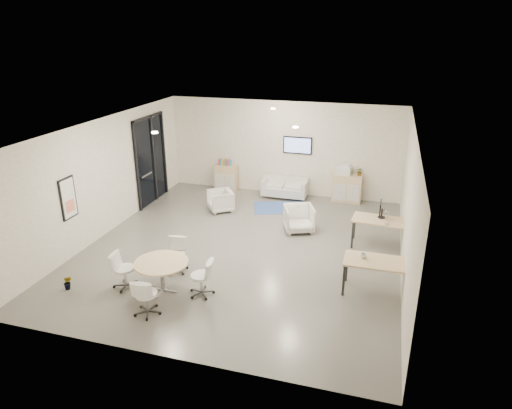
{
  "coord_description": "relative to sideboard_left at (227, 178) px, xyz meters",
  "views": [
    {
      "loc": [
        3.36,
        -10.33,
        5.43
      ],
      "look_at": [
        0.23,
        0.4,
        1.1
      ],
      "focal_mm": 32.0,
      "sensor_mm": 36.0,
      "label": 1
    }
  ],
  "objects": [
    {
      "name": "sideboard_right",
      "position": [
        4.25,
        -0.02,
        0.02
      ],
      "size": [
        0.94,
        0.45,
        0.94
      ],
      "color": "tan",
      "rests_on": "room_shell"
    },
    {
      "name": "artwork",
      "position": [
        -1.98,
        -5.87,
        1.1
      ],
      "size": [
        0.05,
        0.54,
        1.04
      ],
      "color": "black",
      "rests_on": "room_shell"
    },
    {
      "name": "room_shell",
      "position": [
        2.0,
        -4.27,
        1.15
      ],
      "size": [
        9.6,
        10.6,
        4.8
      ],
      "color": "#5C5A54",
      "rests_on": "ground"
    },
    {
      "name": "plant_floor",
      "position": [
        -1.11,
        -7.34,
        -0.37
      ],
      "size": [
        0.23,
        0.36,
        0.15
      ],
      "primitive_type": "imported",
      "rotation": [
        0.0,
        0.0,
        0.14
      ],
      "color": "#3F7F3F",
      "rests_on": "room_shell"
    },
    {
      "name": "armchair_left",
      "position": [
        0.5,
        -1.98,
        -0.08
      ],
      "size": [
        0.97,
        0.98,
        0.74
      ],
      "primitive_type": "imported",
      "rotation": [
        0.0,
        0.0,
        -0.94
      ],
      "color": "beige",
      "rests_on": "room_shell"
    },
    {
      "name": "cup",
      "position": [
        5.13,
        -5.5,
        0.39
      ],
      "size": [
        0.15,
        0.13,
        0.13
      ],
      "primitive_type": "imported",
      "rotation": [
        0.0,
        0.0,
        -0.2
      ],
      "color": "white",
      "rests_on": "desk_front"
    },
    {
      "name": "loveseat",
      "position": [
        2.18,
        -0.15,
        -0.14
      ],
      "size": [
        1.52,
        0.76,
        0.57
      ],
      "rotation": [
        0.0,
        0.0,
        -0.0
      ],
      "color": "beige",
      "rests_on": "room_shell"
    },
    {
      "name": "desk_front",
      "position": [
        5.46,
        -5.55,
        0.25
      ],
      "size": [
        1.48,
        0.74,
        0.77
      ],
      "rotation": [
        0.0,
        0.0,
        0.0
      ],
      "color": "tan",
      "rests_on": "room_shell"
    },
    {
      "name": "sideboard_left",
      "position": [
        0.0,
        0.0,
        0.0
      ],
      "size": [
        0.8,
        0.41,
        0.9
      ],
      "color": "tan",
      "rests_on": "room_shell"
    },
    {
      "name": "wall_tv",
      "position": [
        2.5,
        0.2,
        1.3
      ],
      "size": [
        0.98,
        0.06,
        0.58
      ],
      "color": "black",
      "rests_on": "room_shell"
    },
    {
      "name": "meeting_chairs",
      "position": [
        0.94,
        -6.79,
        -0.04
      ],
      "size": [
        2.39,
        2.39,
        0.82
      ],
      "color": "white",
      "rests_on": "room_shell"
    },
    {
      "name": "printer",
      "position": [
        4.1,
        -0.02,
        0.65
      ],
      "size": [
        0.48,
        0.4,
        0.33
      ],
      "rotation": [
        0.0,
        0.0,
        -0.05
      ],
      "color": "white",
      "rests_on": "sideboard_right"
    },
    {
      "name": "round_table",
      "position": [
        0.94,
        -6.79,
        0.18
      ],
      "size": [
        1.17,
        1.17,
        0.71
      ],
      "color": "tan",
      "rests_on": "room_shell"
    },
    {
      "name": "armchair_right",
      "position": [
        3.19,
        -2.81,
        -0.04
      ],
      "size": [
        1.02,
        0.99,
        0.82
      ],
      "primitive_type": "imported",
      "rotation": [
        0.0,
        0.0,
        0.38
      ],
      "color": "beige",
      "rests_on": "room_shell"
    },
    {
      "name": "desk_rear",
      "position": [
        5.43,
        -3.18,
        0.24
      ],
      "size": [
        1.52,
        0.85,
        0.76
      ],
      "rotation": [
        0.0,
        0.0,
        -0.08
      ],
      "color": "tan",
      "rests_on": "room_shell"
    },
    {
      "name": "books",
      "position": [
        -0.04,
        0.0,
        0.56
      ],
      "size": [
        0.46,
        0.14,
        0.22
      ],
      "color": "red",
      "rests_on": "sideboard_left"
    },
    {
      "name": "blue_rug",
      "position": [
        2.26,
        -1.22,
        -0.44
      ],
      "size": [
        1.91,
        1.56,
        0.01
      ],
      "primitive_type": "cube",
      "rotation": [
        0.0,
        0.0,
        0.32
      ],
      "color": "#2E438F",
      "rests_on": "room_shell"
    },
    {
      "name": "ceiling_spots",
      "position": [
        1.8,
        -3.43,
        2.73
      ],
      "size": [
        3.14,
        4.14,
        0.03
      ],
      "color": "#FFEAC6",
      "rests_on": "room_shell"
    },
    {
      "name": "plant_cabinet",
      "position": [
        4.63,
        -0.02,
        0.6
      ],
      "size": [
        0.28,
        0.3,
        0.21
      ],
      "primitive_type": "imported",
      "rotation": [
        0.0,
        0.0,
        -0.13
      ],
      "color": "#3F7F3F",
      "rests_on": "sideboard_right"
    },
    {
      "name": "glass_door",
      "position": [
        -1.96,
        -1.76,
        1.06
      ],
      "size": [
        0.09,
        1.9,
        2.85
      ],
      "color": "black",
      "rests_on": "room_shell"
    },
    {
      "name": "monitor",
      "position": [
        5.39,
        -3.03,
        0.55
      ],
      "size": [
        0.2,
        0.5,
        0.44
      ],
      "color": "black",
      "rests_on": "desk_rear"
    }
  ]
}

